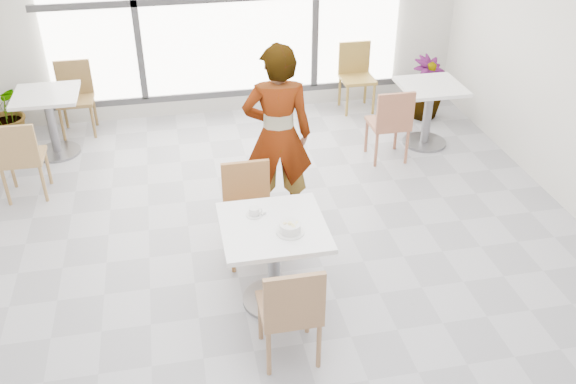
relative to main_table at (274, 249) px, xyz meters
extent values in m
plane|color=#9E9EA5|center=(0.12, 0.35, -0.52)|extent=(7.00, 7.00, 0.00)
cube|color=#3F3F42|center=(-0.98, 3.76, 0.98)|extent=(0.08, 0.05, 2.40)
cube|color=#3F3F42|center=(0.12, 3.76, -0.24)|extent=(4.60, 0.05, 0.08)
cube|color=white|center=(0.00, 0.00, 0.21)|extent=(0.80, 0.80, 0.04)
cylinder|color=gray|center=(0.00, 0.00, -0.17)|extent=(0.10, 0.10, 0.71)
cylinder|color=gray|center=(0.00, 0.00, -0.51)|extent=(0.52, 0.52, 0.03)
cube|color=#A47751|center=(0.00, -0.58, -0.09)|extent=(0.42, 0.42, 0.04)
cube|color=#A47751|center=(0.00, -0.77, 0.14)|extent=(0.42, 0.04, 0.42)
cylinder|color=#A47751|center=(0.18, -0.40, -0.32)|extent=(0.04, 0.04, 0.41)
cylinder|color=#A47751|center=(0.18, -0.76, -0.32)|extent=(0.04, 0.04, 0.41)
cylinder|color=#A47751|center=(-0.18, -0.40, -0.32)|extent=(0.04, 0.04, 0.41)
cylinder|color=#A47751|center=(-0.18, -0.76, -0.32)|extent=(0.04, 0.04, 0.41)
cube|color=#A56C3A|center=(-0.10, 0.62, -0.09)|extent=(0.42, 0.42, 0.04)
cube|color=#A56C3A|center=(-0.10, 0.81, 0.14)|extent=(0.42, 0.04, 0.42)
cylinder|color=#A56C3A|center=(-0.28, 0.44, -0.32)|extent=(0.04, 0.04, 0.41)
cylinder|color=#A56C3A|center=(-0.28, 0.80, -0.32)|extent=(0.04, 0.04, 0.41)
cylinder|color=#A56C3A|center=(0.08, 0.44, -0.32)|extent=(0.04, 0.04, 0.41)
cylinder|color=#A56C3A|center=(0.08, 0.80, -0.32)|extent=(0.04, 0.04, 0.41)
cylinder|color=silver|center=(0.11, -0.12, 0.23)|extent=(0.21, 0.21, 0.01)
cylinder|color=silver|center=(0.11, -0.12, 0.27)|extent=(0.16, 0.16, 0.07)
torus|color=silver|center=(0.11, -0.12, 0.31)|extent=(0.16, 0.16, 0.01)
cylinder|color=tan|center=(0.11, -0.12, 0.27)|extent=(0.14, 0.14, 0.05)
cylinder|color=beige|center=(0.12, -0.15, 0.31)|extent=(0.03, 0.03, 0.02)
cylinder|color=beige|center=(0.10, -0.13, 0.31)|extent=(0.03, 0.03, 0.02)
cylinder|color=#F0E89B|center=(0.10, -0.12, 0.31)|extent=(0.03, 0.03, 0.02)
cylinder|color=beige|center=(0.12, -0.12, 0.30)|extent=(0.03, 0.03, 0.01)
cylinder|color=#F8ECA0|center=(0.15, -0.12, 0.31)|extent=(0.03, 0.03, 0.02)
cylinder|color=#F7E09F|center=(0.10, -0.12, 0.31)|extent=(0.03, 0.03, 0.02)
cylinder|color=beige|center=(0.10, -0.13, 0.31)|extent=(0.03, 0.03, 0.02)
cylinder|color=beige|center=(0.07, -0.11, 0.31)|extent=(0.03, 0.03, 0.02)
cylinder|color=beige|center=(0.14, -0.12, 0.30)|extent=(0.03, 0.03, 0.02)
cylinder|color=#F5E49E|center=(0.11, -0.11, 0.31)|extent=(0.03, 0.03, 0.02)
cylinder|color=beige|center=(0.12, -0.17, 0.31)|extent=(0.03, 0.03, 0.01)
cylinder|color=silver|center=(-0.12, 0.16, 0.23)|extent=(0.13, 0.13, 0.01)
cylinder|color=silver|center=(-0.12, 0.16, 0.27)|extent=(0.08, 0.08, 0.06)
torus|color=silver|center=(-0.08, 0.16, 0.27)|extent=(0.05, 0.01, 0.05)
cylinder|color=black|center=(-0.12, 0.16, 0.29)|extent=(0.07, 0.07, 0.00)
cube|color=#B6B6BA|center=(-0.07, 0.14, 0.24)|extent=(0.09, 0.05, 0.00)
sphere|color=#B6B6BA|center=(-0.04, 0.16, 0.24)|extent=(0.02, 0.02, 0.02)
imported|color=black|center=(0.27, 1.23, 0.36)|extent=(0.69, 0.49, 1.76)
cube|color=silver|center=(-2.03, 3.04, 0.21)|extent=(0.70, 0.70, 0.04)
cylinder|color=slate|center=(-2.03, 3.04, -0.17)|extent=(0.10, 0.10, 0.71)
cylinder|color=slate|center=(-2.03, 3.04, -0.51)|extent=(0.52, 0.52, 0.03)
cube|color=white|center=(2.28, 2.43, 0.21)|extent=(0.70, 0.70, 0.04)
cylinder|color=slate|center=(2.28, 2.43, -0.17)|extent=(0.10, 0.10, 0.71)
cylinder|color=slate|center=(2.28, 2.43, -0.51)|extent=(0.52, 0.52, 0.03)
cube|color=#A27B4A|center=(-2.20, 2.15, -0.09)|extent=(0.42, 0.42, 0.04)
cube|color=#A27B4A|center=(-2.20, 1.96, 0.14)|extent=(0.42, 0.04, 0.42)
cylinder|color=#A27B4A|center=(-2.02, 2.33, -0.32)|extent=(0.04, 0.04, 0.41)
cylinder|color=#A27B4A|center=(-2.02, 1.97, -0.32)|extent=(0.04, 0.04, 0.41)
cylinder|color=#A27B4A|center=(-2.38, 2.33, -0.32)|extent=(0.04, 0.04, 0.41)
cylinder|color=#A27B4A|center=(-2.38, 1.97, -0.32)|extent=(0.04, 0.04, 0.41)
cube|color=olive|center=(-1.80, 3.55, -0.09)|extent=(0.42, 0.42, 0.04)
cube|color=olive|center=(-1.80, 3.74, 0.14)|extent=(0.42, 0.04, 0.42)
cylinder|color=olive|center=(-1.98, 3.37, -0.32)|extent=(0.04, 0.04, 0.41)
cylinder|color=olive|center=(-1.98, 3.73, -0.32)|extent=(0.04, 0.04, 0.41)
cylinder|color=olive|center=(-1.62, 3.37, -0.32)|extent=(0.04, 0.04, 0.41)
cylinder|color=olive|center=(-1.62, 3.73, -0.32)|extent=(0.04, 0.04, 0.41)
cube|color=#A56448|center=(1.70, 2.18, -0.09)|extent=(0.42, 0.42, 0.04)
cube|color=#A56448|center=(1.70, 1.99, 0.14)|extent=(0.42, 0.04, 0.42)
cylinder|color=#A56448|center=(1.88, 2.36, -0.32)|extent=(0.04, 0.04, 0.41)
cylinder|color=#A56448|center=(1.88, 2.00, -0.32)|extent=(0.04, 0.04, 0.41)
cylinder|color=#A56448|center=(1.52, 2.36, -0.32)|extent=(0.04, 0.04, 0.41)
cylinder|color=#A56448|center=(1.52, 2.00, -0.32)|extent=(0.04, 0.04, 0.41)
cube|color=olive|center=(1.76, 3.55, -0.09)|extent=(0.42, 0.42, 0.04)
cube|color=olive|center=(1.76, 3.74, 0.14)|extent=(0.42, 0.04, 0.42)
cylinder|color=olive|center=(1.58, 3.37, -0.32)|extent=(0.04, 0.04, 0.41)
cylinder|color=olive|center=(1.58, 3.73, -0.32)|extent=(0.04, 0.04, 0.41)
cylinder|color=olive|center=(1.94, 3.37, -0.32)|extent=(0.04, 0.04, 0.41)
cylinder|color=olive|center=(1.94, 3.73, -0.32)|extent=(0.04, 0.04, 0.41)
imported|color=#577C3A|center=(-2.58, 3.44, -0.14)|extent=(0.86, 0.81, 0.77)
imported|color=#347133|center=(2.55, 3.16, -0.12)|extent=(0.58, 0.58, 0.80)
camera|label=1|loc=(-0.66, -3.85, 2.92)|focal=39.00mm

